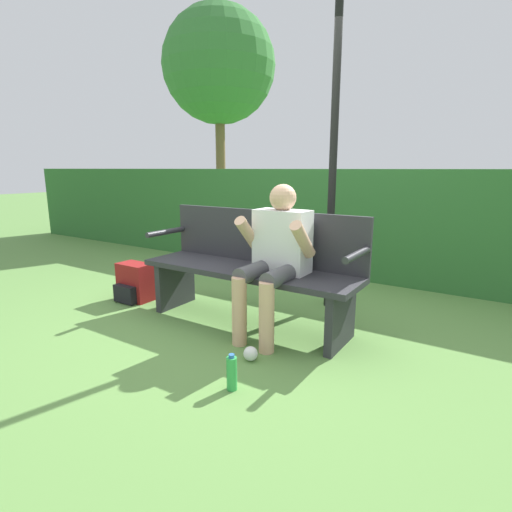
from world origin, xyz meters
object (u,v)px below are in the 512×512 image
Objects in this scene: signpost at (334,123)px; backpack at (134,283)px; water_bottle at (232,373)px; tree at (219,66)px; park_bench at (252,266)px; person_seated at (276,252)px.

backpack is at bearing -152.10° from signpost.
backpack is 1.96m from water_bottle.
tree is (-4.09, 5.20, 3.20)m from water_bottle.
park_bench is at bearing -118.43° from signpost.
person_seated is at bearing -48.19° from tree.
person_seated is (0.30, -0.12, 0.18)m from park_bench.
park_bench reaches higher than water_bottle.
park_bench is 8.38× the size of water_bottle.
person_seated is 0.39× the size of signpost.
backpack is at bearing -172.45° from park_bench.
water_bottle is 0.05× the size of tree.
water_bottle is at bearing -86.16° from signpost.
signpost is (-0.11, 1.69, 1.56)m from water_bottle.
water_bottle is 7.35m from tree.
signpost is 5.55m from tree.
tree is (-3.59, 4.22, 2.82)m from park_bench.
tree reaches higher than park_bench.
signpost reaches higher than water_bottle.
signpost is (1.67, 0.88, 1.49)m from backpack.
backpack is (-1.28, -0.17, -0.31)m from park_bench.
tree is (-2.31, 4.39, 3.13)m from backpack.
water_bottle is at bearing -76.53° from person_seated.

